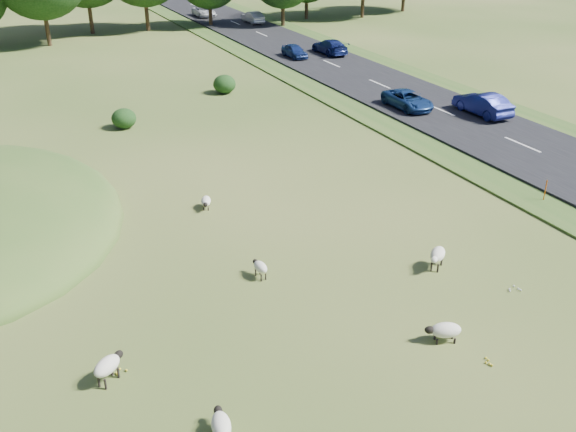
{
  "coord_description": "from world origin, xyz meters",
  "views": [
    {
      "loc": [
        -9.27,
        -19.3,
        13.84
      ],
      "look_at": [
        2.0,
        4.0,
        1.0
      ],
      "focal_mm": 40.0,
      "sensor_mm": 36.0,
      "label": 1
    }
  ],
  "objects_px": {
    "marker_post": "(545,191)",
    "sheep_0": "(108,365)",
    "sheep_1": "(437,255)",
    "car_4": "(330,46)",
    "sheep_3": "(260,267)",
    "sheep_4": "(221,425)",
    "sheep_5": "(206,201)",
    "sheep_2": "(445,330)",
    "car_7": "(408,100)",
    "car_3": "(295,51)",
    "car_5": "(253,17)",
    "car_0": "(204,11)",
    "car_6": "(483,104)"
  },
  "relations": [
    {
      "from": "sheep_2",
      "to": "car_5",
      "type": "relative_size",
      "value": 0.32
    },
    {
      "from": "car_4",
      "to": "car_7",
      "type": "xyz_separation_m",
      "value": [
        -3.8,
        -18.33,
        -0.07
      ]
    },
    {
      "from": "sheep_2",
      "to": "car_6",
      "type": "xyz_separation_m",
      "value": [
        18.43,
        19.34,
        0.55
      ]
    },
    {
      "from": "sheep_3",
      "to": "sheep_4",
      "type": "height_order",
      "value": "sheep_4"
    },
    {
      "from": "marker_post",
      "to": "sheep_0",
      "type": "xyz_separation_m",
      "value": [
        -22.71,
        -4.04,
        0.04
      ]
    },
    {
      "from": "sheep_5",
      "to": "car_3",
      "type": "distance_m",
      "value": 33.14
    },
    {
      "from": "sheep_5",
      "to": "car_4",
      "type": "xyz_separation_m",
      "value": [
        22.32,
        27.45,
        0.55
      ]
    },
    {
      "from": "sheep_4",
      "to": "car_4",
      "type": "xyz_separation_m",
      "value": [
        26.95,
        42.0,
        0.48
      ]
    },
    {
      "from": "sheep_0",
      "to": "sheep_2",
      "type": "bearing_deg",
      "value": -53.18
    },
    {
      "from": "car_0",
      "to": "car_7",
      "type": "bearing_deg",
      "value": -90.0
    },
    {
      "from": "sheep_2",
      "to": "sheep_3",
      "type": "xyz_separation_m",
      "value": [
        -4.06,
        6.63,
        0.03
      ]
    },
    {
      "from": "car_0",
      "to": "car_6",
      "type": "distance_m",
      "value": 48.31
    },
    {
      "from": "sheep_3",
      "to": "car_0",
      "type": "relative_size",
      "value": 0.22
    },
    {
      "from": "sheep_0",
      "to": "car_5",
      "type": "xyz_separation_m",
      "value": [
        29.33,
        57.39,
        0.3
      ]
    },
    {
      "from": "sheep_0",
      "to": "car_0",
      "type": "height_order",
      "value": "car_0"
    },
    {
      "from": "sheep_0",
      "to": "sheep_3",
      "type": "relative_size",
      "value": 1.23
    },
    {
      "from": "sheep_1",
      "to": "sheep_3",
      "type": "distance_m",
      "value": 7.34
    },
    {
      "from": "car_5",
      "to": "marker_post",
      "type": "bearing_deg",
      "value": 82.93
    },
    {
      "from": "car_3",
      "to": "car_4",
      "type": "relative_size",
      "value": 0.75
    },
    {
      "from": "sheep_2",
      "to": "car_3",
      "type": "xyz_separation_m",
      "value": [
        14.63,
        41.23,
        0.39
      ]
    },
    {
      "from": "sheep_1",
      "to": "sheep_2",
      "type": "xyz_separation_m",
      "value": [
        -2.82,
        -4.1,
        -0.18
      ]
    },
    {
      "from": "sheep_1",
      "to": "car_4",
      "type": "height_order",
      "value": "car_4"
    },
    {
      "from": "car_3",
      "to": "car_5",
      "type": "height_order",
      "value": "car_5"
    },
    {
      "from": "sheep_2",
      "to": "sheep_5",
      "type": "xyz_separation_m",
      "value": [
        -3.89,
        13.75,
        -0.08
      ]
    },
    {
      "from": "sheep_1",
      "to": "car_5",
      "type": "relative_size",
      "value": 0.3
    },
    {
      "from": "car_5",
      "to": "car_6",
      "type": "xyz_separation_m",
      "value": [
        0.0,
        -41.03,
        0.08
      ]
    },
    {
      "from": "sheep_1",
      "to": "sheep_5",
      "type": "bearing_deg",
      "value": -93.42
    },
    {
      "from": "sheep_5",
      "to": "car_6",
      "type": "distance_m",
      "value": 23.02
    },
    {
      "from": "sheep_2",
      "to": "car_7",
      "type": "bearing_deg",
      "value": -100.94
    },
    {
      "from": "sheep_3",
      "to": "car_5",
      "type": "bearing_deg",
      "value": -27.69
    },
    {
      "from": "sheep_5",
      "to": "car_4",
      "type": "relative_size",
      "value": 0.23
    },
    {
      "from": "car_3",
      "to": "car_5",
      "type": "xyz_separation_m",
      "value": [
        3.8,
        19.13,
        0.08
      ]
    },
    {
      "from": "sheep_2",
      "to": "car_7",
      "type": "height_order",
      "value": "car_7"
    },
    {
      "from": "sheep_2",
      "to": "sheep_0",
      "type": "bearing_deg",
      "value": 6.36
    },
    {
      "from": "sheep_1",
      "to": "car_3",
      "type": "bearing_deg",
      "value": -145.87
    },
    {
      "from": "car_0",
      "to": "car_3",
      "type": "bearing_deg",
      "value": -90.0
    },
    {
      "from": "sheep_1",
      "to": "car_4",
      "type": "relative_size",
      "value": 0.27
    },
    {
      "from": "sheep_2",
      "to": "car_0",
      "type": "distance_m",
      "value": 69.07
    },
    {
      "from": "sheep_3",
      "to": "car_7",
      "type": "bearing_deg",
      "value": -53.99
    },
    {
      "from": "sheep_2",
      "to": "car_5",
      "type": "xyz_separation_m",
      "value": [
        18.43,
        60.37,
        0.46
      ]
    },
    {
      "from": "car_4",
      "to": "car_7",
      "type": "distance_m",
      "value": 18.72
    },
    {
      "from": "car_3",
      "to": "car_4",
      "type": "xyz_separation_m",
      "value": [
        3.8,
        -0.03,
        0.08
      ]
    },
    {
      "from": "marker_post",
      "to": "sheep_1",
      "type": "bearing_deg",
      "value": -161.97
    },
    {
      "from": "sheep_5",
      "to": "car_4",
      "type": "bearing_deg",
      "value": 162.97
    },
    {
      "from": "sheep_0",
      "to": "sheep_3",
      "type": "height_order",
      "value": "sheep_0"
    },
    {
      "from": "marker_post",
      "to": "sheep_0",
      "type": "bearing_deg",
      "value": -169.91
    },
    {
      "from": "sheep_3",
      "to": "car_4",
      "type": "xyz_separation_m",
      "value": [
        22.49,
        34.57,
        0.44
      ]
    },
    {
      "from": "sheep_4",
      "to": "car_7",
      "type": "relative_size",
      "value": 0.3
    },
    {
      "from": "car_3",
      "to": "car_6",
      "type": "distance_m",
      "value": 22.22
    },
    {
      "from": "sheep_1",
      "to": "sheep_5",
      "type": "xyz_separation_m",
      "value": [
        -6.71,
        9.65,
        -0.26
      ]
    }
  ]
}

